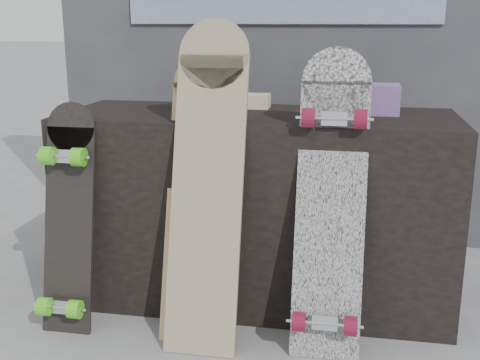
% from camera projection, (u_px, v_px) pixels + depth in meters
% --- Properties ---
extents(ground, '(60.00, 60.00, 0.00)m').
position_uv_depth(ground, '(235.00, 353.00, 2.18)').
color(ground, slate).
rests_on(ground, ground).
extents(vendor_table, '(1.60, 0.60, 0.80)m').
position_uv_depth(vendor_table, '(257.00, 207.00, 2.56)').
color(vendor_table, black).
rests_on(vendor_table, ground).
extents(booth, '(2.40, 0.22, 2.20)m').
position_uv_depth(booth, '(283.00, 33.00, 3.18)').
color(booth, '#343439').
rests_on(booth, ground).
extents(merch_box_purple, '(0.18, 0.12, 0.10)m').
position_uv_depth(merch_box_purple, '(199.00, 97.00, 2.57)').
color(merch_box_purple, '#513165').
rests_on(merch_box_purple, vendor_table).
extents(merch_box_small, '(0.14, 0.14, 0.12)m').
position_uv_depth(merch_box_small, '(382.00, 99.00, 2.43)').
color(merch_box_small, '#513165').
rests_on(merch_box_small, vendor_table).
extents(merch_box_flat, '(0.22, 0.10, 0.06)m').
position_uv_depth(merch_box_flat, '(244.00, 101.00, 2.61)').
color(merch_box_flat, '#D1B78C').
rests_on(merch_box_flat, vendor_table).
extents(longboard_geisha, '(0.25, 0.34, 1.06)m').
position_uv_depth(longboard_geisha, '(199.00, 187.00, 2.27)').
color(longboard_geisha, beige).
rests_on(longboard_geisha, ground).
extents(longboard_celtic, '(0.26, 0.36, 1.18)m').
position_uv_depth(longboard_celtic, '(208.00, 174.00, 2.19)').
color(longboard_celtic, beige).
rests_on(longboard_celtic, ground).
extents(longboard_cascadia, '(0.25, 0.35, 1.08)m').
position_uv_depth(longboard_cascadia, '(331.00, 198.00, 2.13)').
color(longboard_cascadia, silver).
rests_on(longboard_cascadia, ground).
extents(skateboard_dark, '(0.19, 0.27, 0.87)m').
position_uv_depth(skateboard_dark, '(67.00, 217.00, 2.29)').
color(skateboard_dark, black).
rests_on(skateboard_dark, ground).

